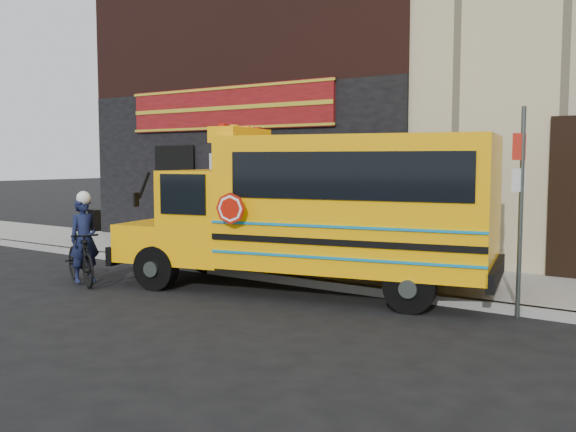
{
  "coord_description": "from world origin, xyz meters",
  "views": [
    {
      "loc": [
        5.78,
        -7.23,
        2.36
      ],
      "look_at": [
        -0.57,
        1.85,
        1.37
      ],
      "focal_mm": 40.0,
      "sensor_mm": 36.0,
      "label": 1
    }
  ],
  "objects_px": {
    "cyclist": "(85,242)",
    "school_bus": "(322,207)",
    "sign_pole": "(520,202)",
    "bicycle": "(80,257)"
  },
  "relations": [
    {
      "from": "school_bus",
      "to": "bicycle",
      "type": "height_order",
      "value": "school_bus"
    },
    {
      "from": "school_bus",
      "to": "bicycle",
      "type": "xyz_separation_m",
      "value": [
        -4.12,
        -1.99,
        -0.99
      ]
    },
    {
      "from": "school_bus",
      "to": "cyclist",
      "type": "xyz_separation_m",
      "value": [
        -4.04,
        -1.93,
        -0.71
      ]
    },
    {
      "from": "sign_pole",
      "to": "cyclist",
      "type": "height_order",
      "value": "sign_pole"
    },
    {
      "from": "cyclist",
      "to": "sign_pole",
      "type": "bearing_deg",
      "value": -60.39
    },
    {
      "from": "cyclist",
      "to": "bicycle",
      "type": "bearing_deg",
      "value": 141.98
    },
    {
      "from": "cyclist",
      "to": "school_bus",
      "type": "bearing_deg",
      "value": -50.26
    },
    {
      "from": "bicycle",
      "to": "cyclist",
      "type": "relative_size",
      "value": 1.08
    },
    {
      "from": "sign_pole",
      "to": "bicycle",
      "type": "xyz_separation_m",
      "value": [
        -7.48,
        -2.1,
        -1.2
      ]
    },
    {
      "from": "school_bus",
      "to": "cyclist",
      "type": "height_order",
      "value": "school_bus"
    }
  ]
}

